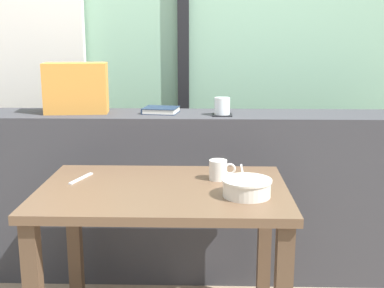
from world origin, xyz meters
The scene contains 12 objects.
outdoor_backdrop centered at (0.00, 1.22, 1.40)m, with size 4.80×0.08×2.80m, color #84B293.
curtain_left_panel centered at (-0.87, 1.12, 1.25)m, with size 0.56×0.06×2.50m, color silver.
window_divider_post centered at (0.02, 1.15, 1.30)m, with size 0.07×0.05×2.60m, color black.
dark_console_ledge centered at (0.00, 0.55, 0.44)m, with size 2.80×0.35×0.88m, color #38383D.
breakfast_table centered at (-0.01, -0.09, 0.57)m, with size 1.00×0.67×0.69m.
coaster_square centered at (0.25, 0.49, 0.89)m, with size 0.10×0.10×0.01m, color black.
juice_glass centered at (0.25, 0.49, 0.93)m, with size 0.08×0.08×0.09m.
closed_book centered at (-0.07, 0.57, 0.90)m, with size 0.20×0.17×0.03m.
throw_pillow centered at (-0.51, 0.55, 1.01)m, with size 0.32×0.14×0.26m, color #D18938.
soup_bowl centered at (0.32, -0.19, 0.72)m, with size 0.19×0.19×0.13m.
fork_utensil centered at (-0.37, 0.02, 0.69)m, with size 0.02×0.17×0.01m, color silver.
ceramic_mug centered at (0.22, 0.03, 0.73)m, with size 0.11×0.08×0.08m.
Camera 1 is at (0.16, -2.01, 1.29)m, focal length 46.66 mm.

